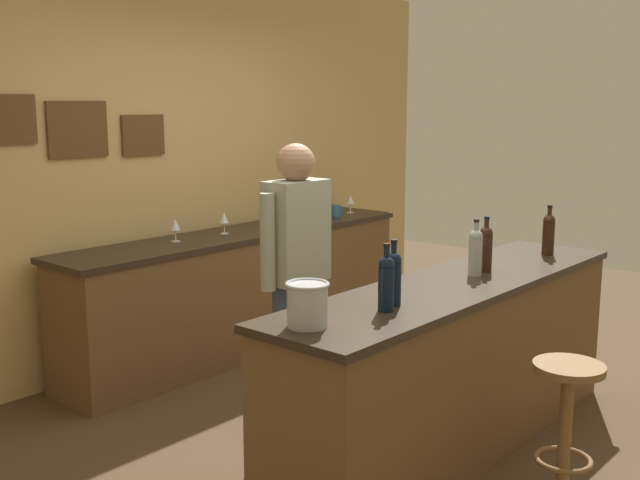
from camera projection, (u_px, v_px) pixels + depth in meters
ground_plane at (392, 426)px, 4.35m from camera, size 10.00×10.00×0.00m
back_wall at (162, 163)px, 5.39m from camera, size 6.00×0.09×2.80m
bar_counter at (454, 365)px, 4.01m from camera, size 2.58×0.60×0.92m
side_counter at (243, 291)px, 5.63m from camera, size 3.01×0.56×0.90m
bartender at (296, 268)px, 4.16m from camera, size 0.52×0.21×1.62m
bar_stool at (566, 410)px, 3.42m from camera, size 0.32×0.32×0.68m
wine_bottle_a at (386, 281)px, 3.34m from camera, size 0.07×0.07×0.31m
wine_bottle_b at (393, 276)px, 3.43m from camera, size 0.07×0.07×0.31m
wine_bottle_c at (475, 250)px, 4.03m from camera, size 0.07×0.07×0.31m
wine_bottle_d at (486, 247)px, 4.13m from camera, size 0.07×0.07×0.31m
wine_bottle_e at (549, 233)px, 4.57m from camera, size 0.07×0.07×0.31m
ice_bucket at (307, 303)px, 3.11m from camera, size 0.19×0.19×0.19m
wine_glass_a at (175, 226)px, 5.12m from camera, size 0.07×0.07×0.16m
wine_glass_b at (224, 219)px, 5.43m from camera, size 0.07×0.07×0.16m
wine_glass_c at (297, 210)px, 5.84m from camera, size 0.07×0.07×0.16m
wine_glass_d at (323, 206)px, 6.10m from camera, size 0.07×0.07×0.16m
wine_glass_e at (350, 200)px, 6.45m from camera, size 0.07×0.07×0.16m
coffee_mug at (337, 211)px, 6.27m from camera, size 0.12×0.08×0.09m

